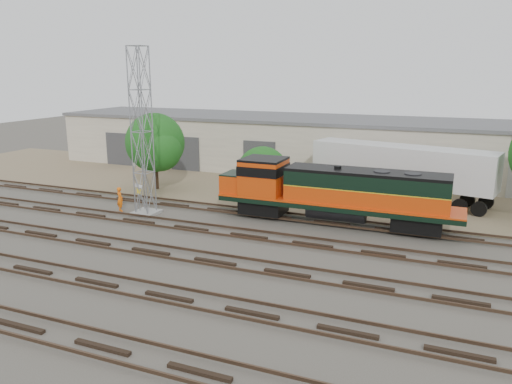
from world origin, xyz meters
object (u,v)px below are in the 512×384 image
at_px(locomotive, 333,192).
at_px(signal_tower, 142,135).
at_px(semi_trailer, 405,167).
at_px(worker, 120,199).

height_order(locomotive, signal_tower, signal_tower).
bearing_deg(semi_trailer, locomotive, -101.66).
height_order(locomotive, semi_trailer, semi_trailer).
relative_size(locomotive, worker, 8.98).
distance_m(locomotive, worker, 15.08).
distance_m(signal_tower, semi_trailer, 19.66).
height_order(worker, semi_trailer, semi_trailer).
xyz_separation_m(locomotive, worker, (-14.77, -2.72, -1.32)).
distance_m(locomotive, signal_tower, 13.34).
bearing_deg(signal_tower, locomotive, 11.86).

